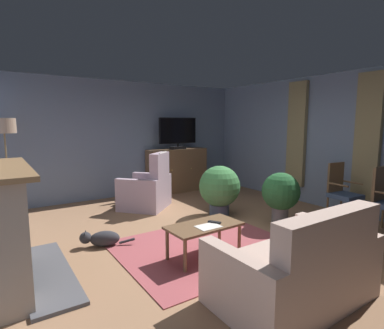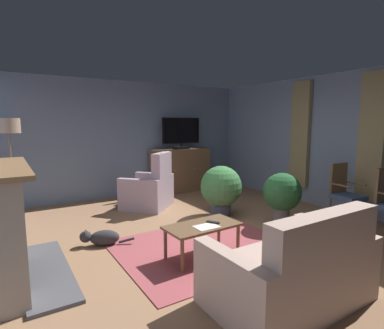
{
  "view_description": "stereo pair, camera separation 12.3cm",
  "coord_description": "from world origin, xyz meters",
  "px_view_note": "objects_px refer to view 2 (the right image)",
  "views": [
    {
      "loc": [
        -2.71,
        -3.51,
        1.72
      ],
      "look_at": [
        -0.21,
        0.25,
        1.1
      ],
      "focal_mm": 28.41,
      "sensor_mm": 36.0,
      "label": 1
    },
    {
      "loc": [
        -2.61,
        -3.58,
        1.72
      ],
      "look_at": [
        -0.21,
        0.25,
        1.1
      ],
      "focal_mm": 28.41,
      "sensor_mm": 36.0,
      "label": 2
    }
  ],
  "objects_px": {
    "fireplace": "(5,228)",
    "coffee_table": "(202,229)",
    "sofa_floral": "(293,272)",
    "potted_plant_on_hearth_side": "(221,188)",
    "tv_cabinet": "(180,171)",
    "folded_newspaper": "(207,227)",
    "cat": "(101,238)",
    "side_chair_beside_plant": "(345,192)",
    "floor_lamp": "(9,133)",
    "television": "(181,132)",
    "potted_plant_leafy_by_curtain": "(282,194)",
    "tv_remote": "(213,222)",
    "armchair_angled_to_table": "(150,190)"
  },
  "relations": [
    {
      "from": "fireplace",
      "to": "tv_remote",
      "type": "relative_size",
      "value": 10.21
    },
    {
      "from": "coffee_table",
      "to": "potted_plant_on_hearth_side",
      "type": "distance_m",
      "value": 1.83
    },
    {
      "from": "coffee_table",
      "to": "floor_lamp",
      "type": "relative_size",
      "value": 0.54
    },
    {
      "from": "tv_cabinet",
      "to": "folded_newspaper",
      "type": "height_order",
      "value": "tv_cabinet"
    },
    {
      "from": "armchair_angled_to_table",
      "to": "side_chair_beside_plant",
      "type": "height_order",
      "value": "armchair_angled_to_table"
    },
    {
      "from": "cat",
      "to": "potted_plant_leafy_by_curtain",
      "type": "bearing_deg",
      "value": -15.39
    },
    {
      "from": "potted_plant_on_hearth_side",
      "to": "potted_plant_leafy_by_curtain",
      "type": "bearing_deg",
      "value": -62.43
    },
    {
      "from": "coffee_table",
      "to": "side_chair_beside_plant",
      "type": "relative_size",
      "value": 0.96
    },
    {
      "from": "fireplace",
      "to": "armchair_angled_to_table",
      "type": "height_order",
      "value": "fireplace"
    },
    {
      "from": "coffee_table",
      "to": "folded_newspaper",
      "type": "bearing_deg",
      "value": -92.58
    },
    {
      "from": "fireplace",
      "to": "floor_lamp",
      "type": "xyz_separation_m",
      "value": [
        0.15,
        2.73,
        0.93
      ]
    },
    {
      "from": "tv_cabinet",
      "to": "coffee_table",
      "type": "relative_size",
      "value": 1.57
    },
    {
      "from": "tv_cabinet",
      "to": "armchair_angled_to_table",
      "type": "bearing_deg",
      "value": -143.17
    },
    {
      "from": "tv_cabinet",
      "to": "television",
      "type": "height_order",
      "value": "television"
    },
    {
      "from": "tv_cabinet",
      "to": "floor_lamp",
      "type": "bearing_deg",
      "value": -178.09
    },
    {
      "from": "coffee_table",
      "to": "cat",
      "type": "xyz_separation_m",
      "value": [
        -0.99,
        1.07,
        -0.27
      ]
    },
    {
      "from": "television",
      "to": "sofa_floral",
      "type": "height_order",
      "value": "television"
    },
    {
      "from": "side_chair_beside_plant",
      "to": "tv_cabinet",
      "type": "bearing_deg",
      "value": 109.27
    },
    {
      "from": "tv_cabinet",
      "to": "cat",
      "type": "relative_size",
      "value": 2.21
    },
    {
      "from": "folded_newspaper",
      "to": "side_chair_beside_plant",
      "type": "relative_size",
      "value": 0.29
    },
    {
      "from": "fireplace",
      "to": "coffee_table",
      "type": "distance_m",
      "value": 2.23
    },
    {
      "from": "tv_cabinet",
      "to": "television",
      "type": "relative_size",
      "value": 1.5
    },
    {
      "from": "tv_cabinet",
      "to": "floor_lamp",
      "type": "height_order",
      "value": "floor_lamp"
    },
    {
      "from": "side_chair_beside_plant",
      "to": "potted_plant_leafy_by_curtain",
      "type": "bearing_deg",
      "value": 159.62
    },
    {
      "from": "fireplace",
      "to": "side_chair_beside_plant",
      "type": "relative_size",
      "value": 1.71
    },
    {
      "from": "fireplace",
      "to": "sofa_floral",
      "type": "xyz_separation_m",
      "value": [
        2.29,
        -1.91,
        -0.29
      ]
    },
    {
      "from": "tv_remote",
      "to": "armchair_angled_to_table",
      "type": "bearing_deg",
      "value": -37.02
    },
    {
      "from": "potted_plant_leafy_by_curtain",
      "to": "armchair_angled_to_table",
      "type": "bearing_deg",
      "value": 122.5
    },
    {
      "from": "sofa_floral",
      "to": "potted_plant_on_hearth_side",
      "type": "xyz_separation_m",
      "value": [
        1.12,
        2.59,
        0.21
      ]
    },
    {
      "from": "floor_lamp",
      "to": "sofa_floral",
      "type": "bearing_deg",
      "value": -65.31
    },
    {
      "from": "coffee_table",
      "to": "cat",
      "type": "distance_m",
      "value": 1.49
    },
    {
      "from": "cat",
      "to": "armchair_angled_to_table",
      "type": "bearing_deg",
      "value": 46.08
    },
    {
      "from": "armchair_angled_to_table",
      "to": "sofa_floral",
      "type": "bearing_deg",
      "value": -93.48
    },
    {
      "from": "tv_cabinet",
      "to": "potted_plant_leafy_by_curtain",
      "type": "bearing_deg",
      "value": -87.58
    },
    {
      "from": "folded_newspaper",
      "to": "cat",
      "type": "bearing_deg",
      "value": 130.32
    },
    {
      "from": "television",
      "to": "potted_plant_on_hearth_side",
      "type": "height_order",
      "value": "television"
    },
    {
      "from": "sofa_floral",
      "to": "potted_plant_leafy_by_curtain",
      "type": "xyz_separation_m",
      "value": [
        1.64,
        1.6,
        0.23
      ]
    },
    {
      "from": "fireplace",
      "to": "armchair_angled_to_table",
      "type": "xyz_separation_m",
      "value": [
        2.52,
        1.9,
        -0.25
      ]
    },
    {
      "from": "television",
      "to": "potted_plant_on_hearth_side",
      "type": "bearing_deg",
      "value": -100.22
    },
    {
      "from": "tv_remote",
      "to": "cat",
      "type": "distance_m",
      "value": 1.62
    },
    {
      "from": "cat",
      "to": "floor_lamp",
      "type": "height_order",
      "value": "floor_lamp"
    },
    {
      "from": "fireplace",
      "to": "potted_plant_on_hearth_side",
      "type": "height_order",
      "value": "fireplace"
    },
    {
      "from": "television",
      "to": "floor_lamp",
      "type": "distance_m",
      "value": 3.64
    },
    {
      "from": "coffee_table",
      "to": "sofa_floral",
      "type": "relative_size",
      "value": 0.63
    },
    {
      "from": "coffee_table",
      "to": "tv_remote",
      "type": "distance_m",
      "value": 0.16
    },
    {
      "from": "fireplace",
      "to": "armchair_angled_to_table",
      "type": "distance_m",
      "value": 3.17
    },
    {
      "from": "tv_cabinet",
      "to": "coffee_table",
      "type": "height_order",
      "value": "tv_cabinet"
    },
    {
      "from": "cat",
      "to": "sofa_floral",
      "type": "bearing_deg",
      "value": -63.95
    },
    {
      "from": "armchair_angled_to_table",
      "to": "cat",
      "type": "bearing_deg",
      "value": -133.92
    },
    {
      "from": "fireplace",
      "to": "side_chair_beside_plant",
      "type": "xyz_separation_m",
      "value": [
        5.05,
        -0.73,
        -0.08
      ]
    }
  ]
}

